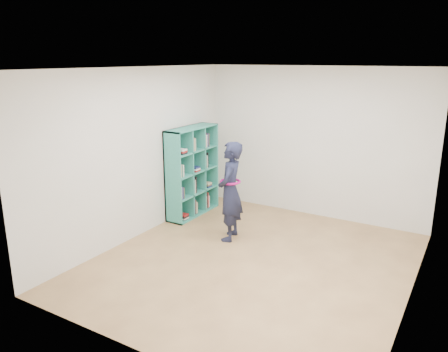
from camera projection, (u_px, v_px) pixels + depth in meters
The scene contains 9 objects.
floor at pixel (253, 262), 6.02m from camera, with size 4.50×4.50×0.00m, color brown.
ceiling at pixel (257, 68), 5.34m from camera, with size 4.50×4.50×0.00m, color white.
wall_left at pixel (138, 154), 6.67m from camera, with size 0.02×4.50×2.60m, color silver.
wall_right at pixel (421, 195), 4.69m from camera, with size 0.02×4.50×2.60m, color silver.
wall_back at pixel (314, 143), 7.55m from camera, with size 4.00×0.02×2.60m, color silver.
wall_front at pixel (139, 226), 3.82m from camera, with size 4.00×0.02×2.60m, color silver.
bookshelf at pixel (191, 172), 7.70m from camera, with size 0.34×1.18×1.57m.
person at pixel (230, 191), 6.61m from camera, with size 0.50×0.64×1.53m.
smartphone at pixel (222, 183), 6.70m from camera, with size 0.06×0.08×0.13m.
Camera 1 is at (2.47, -4.93, 2.73)m, focal length 35.00 mm.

